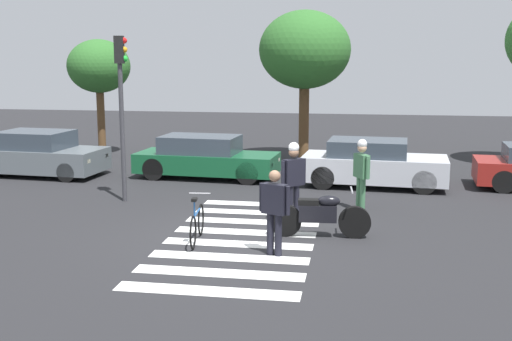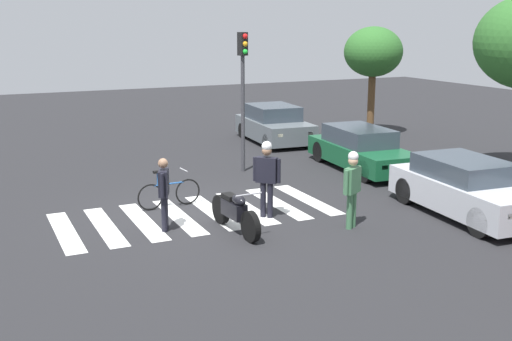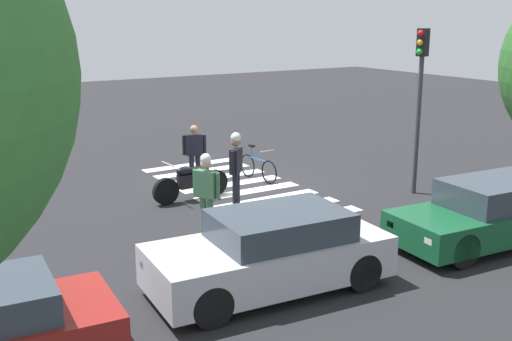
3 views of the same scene
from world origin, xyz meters
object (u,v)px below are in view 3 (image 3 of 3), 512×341
Objects in this scene: officer_on_foot at (236,164)px; traffic_light_pole at (420,85)px; officer_by_motorcycle at (194,150)px; pedestrian_bystander at (206,188)px; car_silver_sedan at (271,253)px; leaning_bicycle at (258,168)px; police_motorcycle at (191,182)px; car_green_compact at (493,213)px.

officer_on_foot is 0.44× the size of traffic_light_pole.
traffic_light_pole reaches higher than officer_on_foot.
officer_by_motorcycle is (-0.11, -2.53, -0.15)m from officer_on_foot.
officer_on_foot is at bearing 87.56° from officer_by_motorcycle.
car_silver_sedan is at bearing 83.52° from pedestrian_bystander.
officer_by_motorcycle reaches higher than leaning_bicycle.
police_motorcycle is at bearing 16.91° from leaning_bicycle.
leaning_bicycle is at bearing -120.15° from car_silver_sedan.
police_motorcycle is at bearing -58.82° from officer_on_foot.
car_green_compact is (-3.32, 5.01, -0.46)m from officer_on_foot.
pedestrian_bystander is 6.48m from traffic_light_pole.
car_silver_sedan is 7.57m from traffic_light_pole.
pedestrian_bystander is 3.15m from car_silver_sedan.
police_motorcycle is 1.20× the size of pedestrian_bystander.
police_motorcycle is 2.74m from pedestrian_bystander.
officer_by_motorcycle is 0.37× the size of car_green_compact.
car_green_compact is at bearing 123.12° from police_motorcycle.
officer_by_motorcycle is (-0.79, -1.40, 0.49)m from police_motorcycle.
traffic_light_pole is at bearing 154.13° from police_motorcycle.
police_motorcycle is 1.68m from officer_by_motorcycle.
leaning_bicycle is 5.07m from traffic_light_pole.
officer_on_foot is at bearing 121.18° from police_motorcycle.
officer_on_foot is 4.92m from car_silver_sedan.
officer_on_foot is 1.04× the size of pedestrian_bystander.
pedestrian_bystander is at bearing 67.14° from officer_by_motorcycle.
police_motorcycle is 2.61m from leaning_bicycle.
police_motorcycle is 5.78m from car_silver_sedan.
pedestrian_bystander is at bearing -0.48° from traffic_light_pole.
pedestrian_bystander is at bearing 44.41° from leaning_bicycle.
officer_on_foot reaches higher than pedestrian_bystander.
officer_by_motorcycle is (1.71, -0.64, 0.58)m from leaning_bicycle.
traffic_light_pole is (-1.34, -3.55, 2.26)m from car_green_compact.
officer_by_motorcycle is 0.39× the size of traffic_light_pole.
leaning_bicycle is at bearing -77.68° from car_green_compact.
police_motorcycle is 0.50× the size of traffic_light_pole.
car_silver_sedan is (2.01, 7.04, -0.28)m from officer_by_motorcycle.
car_silver_sedan is at bearing 67.12° from officer_on_foot.
officer_by_motorcycle is at bearing -20.43° from leaning_bicycle.
officer_by_motorcycle is at bearing -119.55° from police_motorcycle.
car_silver_sedan reaches higher than car_green_compact.
car_silver_sedan is (5.23, -0.50, 0.03)m from car_green_compact.
pedestrian_bystander is 0.40× the size of car_green_compact.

